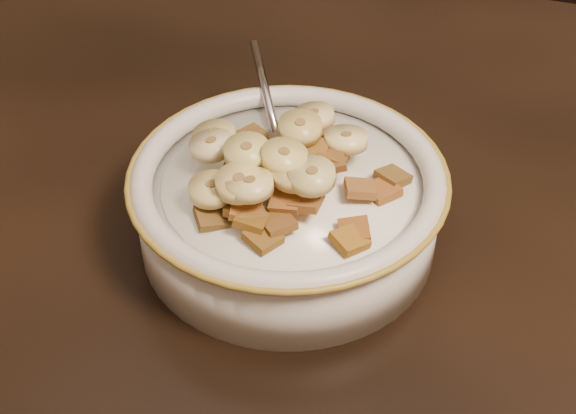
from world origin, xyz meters
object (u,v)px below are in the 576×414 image
(table, at_px, (433,287))
(chair, at_px, (497,42))
(cereal_bowl, at_px, (288,211))
(spoon, at_px, (280,150))

(table, bearing_deg, chair, 91.43)
(table, height_order, cereal_bowl, cereal_bowl)
(chair, bearing_deg, table, -89.33)
(table, xyz_separation_m, chair, (-0.01, 0.79, -0.23))
(cereal_bowl, bearing_deg, table, 1.20)
(cereal_bowl, xyz_separation_m, spoon, (-0.02, 0.03, 0.03))
(chair, distance_m, spoon, 0.83)
(table, xyz_separation_m, spoon, (-0.13, 0.03, 0.08))
(chair, xyz_separation_m, cereal_bowl, (-0.10, -0.79, 0.27))
(chair, relative_size, cereal_bowl, 4.66)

